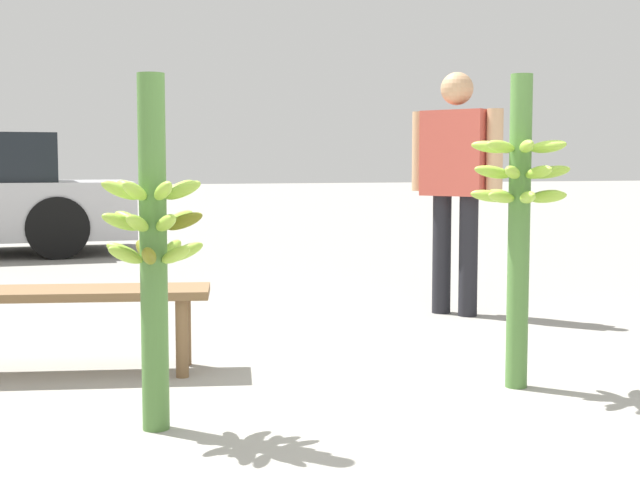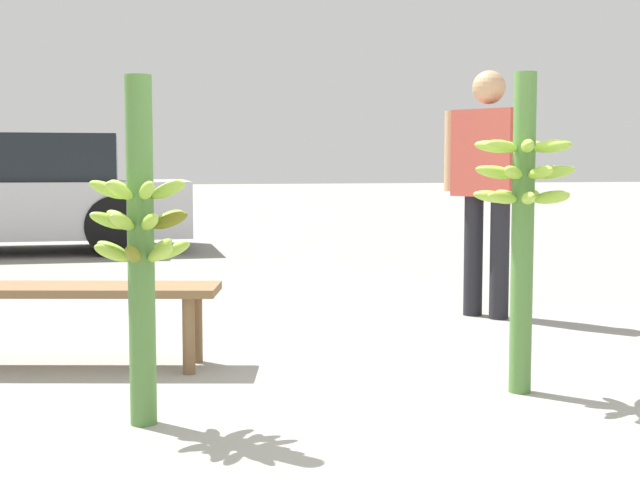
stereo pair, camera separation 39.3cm
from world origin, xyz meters
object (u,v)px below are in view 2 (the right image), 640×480
Objects in this scene: banana_stalk_center at (523,208)px; market_bench at (76,298)px; banana_stalk_left at (141,241)px; vendor_person at (488,173)px.

banana_stalk_center is 2.17m from market_bench.
banana_stalk_left is 2.99m from vendor_person.
market_bench is at bearing 104.82° from banana_stalk_left.
market_bench is (-0.28, 1.04, -0.36)m from banana_stalk_left.
banana_stalk_center is (1.63, 0.10, 0.10)m from banana_stalk_left.
banana_stalk_center is at bearing -12.44° from market_bench.
vendor_person is (0.65, 1.82, 0.13)m from banana_stalk_center.
banana_stalk_left is at bearing -176.45° from banana_stalk_center.
banana_stalk_center is 1.94m from vendor_person.
banana_stalk_center reaches higher than market_bench.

